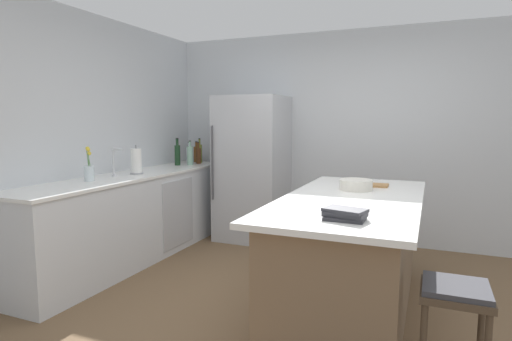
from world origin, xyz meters
TOP-DOWN VIEW (x-y plane):
  - ground_plane at (0.00, 0.00)m, footprint 7.20×7.20m
  - wall_rear at (0.00, 2.25)m, footprint 6.00×0.10m
  - wall_left at (-2.45, 0.00)m, footprint 0.10×6.00m
  - counter_run_left at (-2.10, 0.60)m, footprint 0.64×3.04m
  - kitchen_island at (0.30, 0.22)m, footprint 1.02×2.22m
  - refrigerator at (-1.24, 1.84)m, footprint 0.81×0.76m
  - bar_stool at (1.01, -0.60)m, footprint 0.36×0.36m
  - sink_faucet at (-2.14, 0.36)m, footprint 0.15×0.05m
  - flower_vase at (-2.13, 0.00)m, footprint 0.09×0.09m
  - paper_towel_roll at (-2.07, 0.62)m, footprint 0.14×0.14m
  - whiskey_bottle at (-2.15, 2.00)m, footprint 0.08×0.08m
  - olive_oil_bottle at (-2.04, 1.90)m, footprint 0.06×0.06m
  - syrup_bottle at (-2.00, 1.81)m, footprint 0.07×0.07m
  - soda_bottle at (-2.09, 1.72)m, footprint 0.08×0.08m
  - gin_bottle at (-2.01, 1.61)m, footprint 0.08×0.08m
  - wine_bottle at (-2.15, 1.52)m, footprint 0.07×0.07m
  - cookbook_stack at (0.39, -0.55)m, footprint 0.28×0.21m
  - mixing_bowl at (0.27, 0.58)m, footprint 0.28×0.28m
  - cutting_board at (0.36, 0.86)m, footprint 0.31×0.19m

SIDE VIEW (x-z plane):
  - ground_plane at x=0.00m, z-range 0.00..0.00m
  - kitchen_island at x=0.30m, z-range 0.01..0.92m
  - counter_run_left at x=-2.10m, z-range 0.00..0.94m
  - bar_stool at x=1.01m, z-range 0.20..0.83m
  - refrigerator at x=-1.24m, z-range 0.00..1.81m
  - cutting_board at x=0.36m, z-range 0.92..0.94m
  - cookbook_stack at x=0.39m, z-range 0.92..0.99m
  - mixing_bowl at x=0.27m, z-range 0.92..1.01m
  - flower_vase at x=-2.13m, z-range 0.87..1.20m
  - syrup_bottle at x=-2.00m, z-range 0.90..1.19m
  - whiskey_bottle at x=-2.15m, z-range 0.91..1.19m
  - soda_bottle at x=-2.09m, z-range 0.91..1.20m
  - gin_bottle at x=-2.01m, z-range 0.91..1.22m
  - olive_oil_bottle at x=-2.04m, z-range 0.90..1.24m
  - paper_towel_roll at x=-2.07m, z-range 0.91..1.23m
  - wine_bottle at x=-2.15m, z-range 0.90..1.25m
  - sink_faucet at x=-2.14m, z-range 0.94..1.24m
  - wall_rear at x=0.00m, z-range 0.00..2.60m
  - wall_left at x=-2.45m, z-range 0.00..2.60m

